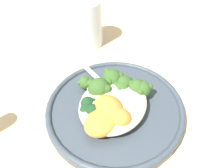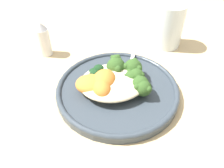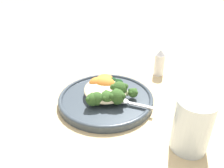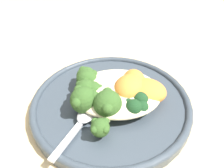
% 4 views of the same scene
% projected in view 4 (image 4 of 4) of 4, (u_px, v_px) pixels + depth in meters
% --- Properties ---
extents(ground_plane, '(4.00, 4.00, 0.00)m').
position_uv_depth(ground_plane, '(117.00, 107.00, 0.38)').
color(ground_plane, '#D6B784').
extents(plate, '(0.27, 0.27, 0.02)m').
position_uv_depth(plate, '(111.00, 102.00, 0.37)').
color(plate, '#38424C').
rests_on(plate, ground_plane).
extents(quinoa_mound, '(0.14, 0.12, 0.03)m').
position_uv_depth(quinoa_mound, '(118.00, 93.00, 0.35)').
color(quinoa_mound, beige).
rests_on(quinoa_mound, plate).
extents(broccoli_stalk_0, '(0.08, 0.06, 0.03)m').
position_uv_depth(broccoli_stalk_0, '(91.00, 79.00, 0.38)').
color(broccoli_stalk_0, '#ADC675').
rests_on(broccoli_stalk_0, plate).
extents(broccoli_stalk_1, '(0.08, 0.05, 0.04)m').
position_uv_depth(broccoli_stalk_1, '(90.00, 81.00, 0.37)').
color(broccoli_stalk_1, '#ADC675').
rests_on(broccoli_stalk_1, plate).
extents(broccoli_stalk_2, '(0.08, 0.04, 0.04)m').
position_uv_depth(broccoli_stalk_2, '(90.00, 92.00, 0.35)').
color(broccoli_stalk_2, '#ADC675').
rests_on(broccoli_stalk_2, plate).
extents(broccoli_stalk_3, '(0.08, 0.04, 0.03)m').
position_uv_depth(broccoli_stalk_3, '(99.00, 92.00, 0.35)').
color(broccoli_stalk_3, '#ADC675').
rests_on(broccoli_stalk_3, plate).
extents(broccoli_stalk_4, '(0.11, 0.08, 0.04)m').
position_uv_depth(broccoli_stalk_4, '(92.00, 98.00, 0.34)').
color(broccoli_stalk_4, '#ADC675').
rests_on(broccoli_stalk_4, plate).
extents(broccoli_stalk_5, '(0.06, 0.09, 0.04)m').
position_uv_depth(broccoli_stalk_5, '(109.00, 102.00, 0.33)').
color(broccoli_stalk_5, '#ADC675').
rests_on(broccoli_stalk_5, plate).
extents(broccoli_stalk_6, '(0.06, 0.11, 0.03)m').
position_uv_depth(broccoli_stalk_6, '(107.00, 114.00, 0.32)').
color(broccoli_stalk_6, '#ADC675').
rests_on(broccoli_stalk_6, plate).
extents(sweet_potato_chunk_0, '(0.04, 0.05, 0.04)m').
position_uv_depth(sweet_potato_chunk_0, '(134.00, 81.00, 0.37)').
color(sweet_potato_chunk_0, orange).
rests_on(sweet_potato_chunk_0, plate).
extents(sweet_potato_chunk_1, '(0.08, 0.07, 0.03)m').
position_uv_depth(sweet_potato_chunk_1, '(145.00, 90.00, 0.35)').
color(sweet_potato_chunk_1, orange).
rests_on(sweet_potato_chunk_1, plate).
extents(sweet_potato_chunk_2, '(0.07, 0.07, 0.04)m').
position_uv_depth(sweet_potato_chunk_2, '(129.00, 87.00, 0.35)').
color(sweet_potato_chunk_2, orange).
rests_on(sweet_potato_chunk_2, plate).
extents(kale_tuft, '(0.04, 0.05, 0.03)m').
position_uv_depth(kale_tuft, '(135.00, 104.00, 0.33)').
color(kale_tuft, '#193D1E').
rests_on(kale_tuft, plate).
extents(spoon, '(0.06, 0.10, 0.01)m').
position_uv_depth(spoon, '(82.00, 120.00, 0.32)').
color(spoon, silver).
rests_on(spoon, plate).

